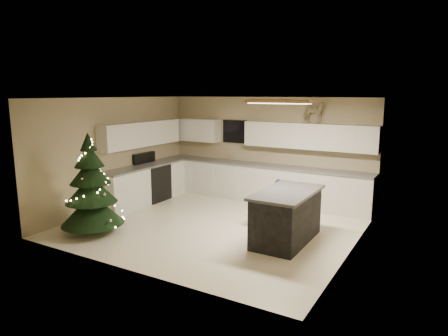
{
  "coord_description": "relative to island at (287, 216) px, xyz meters",
  "views": [
    {
      "loc": [
        4.13,
        -6.75,
        2.7
      ],
      "look_at": [
        0.0,
        0.35,
        1.15
      ],
      "focal_mm": 32.0,
      "sensor_mm": 36.0,
      "label": 1
    }
  ],
  "objects": [
    {
      "name": "ground_plane",
      "position": [
        -1.59,
        0.11,
        -0.48
      ],
      "size": [
        5.5,
        5.5,
        0.0
      ],
      "primitive_type": "plane",
      "color": "silver"
    },
    {
      "name": "room_shell",
      "position": [
        -1.57,
        0.11,
        1.27
      ],
      "size": [
        5.52,
        5.02,
        2.61
      ],
      "color": "tan",
      "rests_on": "ground_plane"
    },
    {
      "name": "cabinetry",
      "position": [
        -2.5,
        1.75,
        0.28
      ],
      "size": [
        5.5,
        3.2,
        2.0
      ],
      "color": "silver",
      "rests_on": "ground_plane"
    },
    {
      "name": "island",
      "position": [
        0.0,
        0.0,
        0.0
      ],
      "size": [
        0.9,
        1.7,
        0.95
      ],
      "color": "black",
      "rests_on": "ground_plane"
    },
    {
      "name": "bar_stool",
      "position": [
        -0.81,
        0.46,
        -0.04
      ],
      "size": [
        0.3,
        0.3,
        0.58
      ],
      "rotation": [
        0.0,
        0.0,
        -0.12
      ],
      "color": "olive",
      "rests_on": "ground_plane"
    },
    {
      "name": "christmas_tree",
      "position": [
        -3.44,
        -1.47,
        0.33
      ],
      "size": [
        1.23,
        1.19,
        1.97
      ],
      "rotation": [
        0.0,
        0.0,
        0.38
      ],
      "color": "#3F2816",
      "rests_on": "ground_plane"
    },
    {
      "name": "toddler",
      "position": [
        -0.59,
        1.03,
        -0.03
      ],
      "size": [
        0.35,
        0.25,
        0.9
      ],
      "primitive_type": "imported",
      "rotation": [
        0.0,
        0.0,
        0.11
      ],
      "color": "black",
      "rests_on": "ground_plane"
    },
    {
      "name": "rocking_horse",
      "position": [
        -0.36,
        2.43,
        1.78
      ],
      "size": [
        0.61,
        0.38,
        0.5
      ],
      "rotation": [
        0.0,
        0.0,
        1.34
      ],
      "color": "olive",
      "rests_on": "cabinetry"
    }
  ]
}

